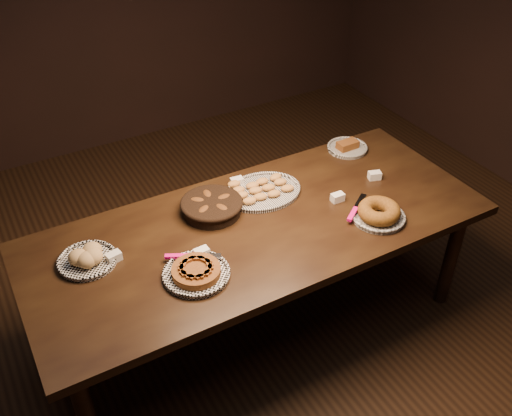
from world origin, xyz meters
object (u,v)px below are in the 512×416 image
apple_tart_plate (196,272)px  bundt_cake_plate (379,213)px  madeleine_platter (262,191)px  buffet_table (259,235)px

apple_tart_plate → bundt_cake_plate: bearing=5.5°
apple_tart_plate → madeleine_platter: 0.73m
apple_tart_plate → madeleine_platter: (0.59, 0.42, -0.00)m
madeleine_platter → bundt_cake_plate: size_ratio=1.26×
madeleine_platter → bundt_cake_plate: (0.41, -0.50, 0.02)m
buffet_table → madeleine_platter: bearing=57.6°
madeleine_platter → apple_tart_plate: bearing=-132.1°
buffet_table → madeleine_platter: 0.29m
buffet_table → bundt_cake_plate: 0.63m
buffet_table → madeleine_platter: (0.15, 0.23, 0.09)m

